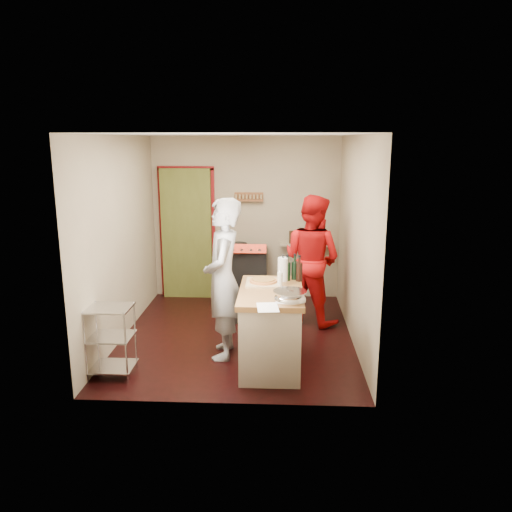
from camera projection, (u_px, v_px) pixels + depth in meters
The scene contains 10 objects.
floor at pixel (237, 335), 6.63m from camera, with size 3.50×3.50×0.00m, color black.
back_wall at pixel (207, 228), 8.14m from camera, with size 3.00×0.44×2.60m.
left_wall at pixel (120, 239), 6.40m from camera, with size 0.04×3.50×2.60m, color tan.
right_wall at pixel (355, 241), 6.26m from camera, with size 0.04×3.50×2.60m, color tan.
ceiling at pixel (236, 134), 6.03m from camera, with size 3.00×3.50×0.02m, color white.
stove at pixel (248, 275), 7.91m from camera, with size 0.60×0.63×1.00m.
wire_shelving at pixel (111, 338), 5.42m from camera, with size 0.48×0.40×0.80m.
island at pixel (271, 326), 5.66m from camera, with size 0.73×1.36×1.21m.
person_stripe at pixel (223, 279), 5.82m from camera, with size 0.69×0.45×1.90m, color #A4A4A9.
person_red at pixel (312, 259), 6.97m from camera, with size 0.88×0.69×1.81m, color #B00B0C.
Camera 1 is at (0.54, -6.20, 2.54)m, focal length 35.00 mm.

